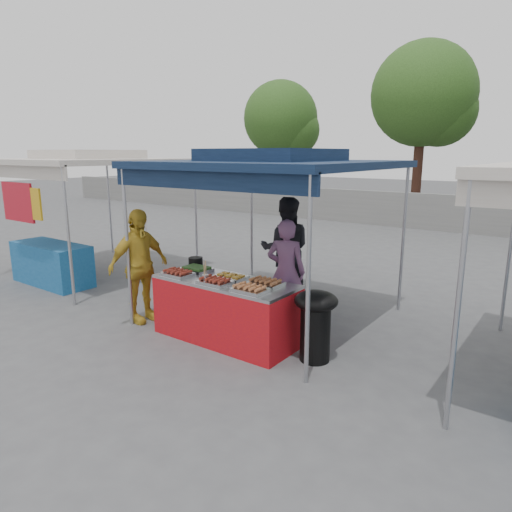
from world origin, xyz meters
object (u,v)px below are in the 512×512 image
Objects in this scene: cooking_pot at (196,261)px; helper_man at (286,249)px; vendor_woman at (286,272)px; wok_burner at (316,320)px; customer_person at (139,266)px; vendor_table at (226,310)px.

helper_man reaches higher than cooking_pot.
cooking_pot is at bearing 10.71° from vendor_woman.
cooking_pot is at bearing 154.70° from wok_burner.
customer_person is at bearing 27.93° from helper_man.
customer_person is (-2.81, -0.36, 0.33)m from wok_burner.
vendor_table is 1.13m from vendor_woman.
cooking_pot is at bearing -43.95° from customer_person.
vendor_woman is 2.20m from customer_person.
vendor_woman reaches higher than wok_burner.
vendor_table is 2.23× the size of wok_burner.
customer_person is (-1.83, -1.23, 0.07)m from vendor_woman.
vendor_woman is at bearing 118.57° from wok_burner.
wok_burner is at bearing 6.61° from vendor_table.
customer_person is at bearing 167.12° from wok_burner.
helper_man is (-0.29, 1.95, 0.47)m from vendor_table.
vendor_table is 1.32m from wok_burner.
wok_burner is (1.30, 0.15, 0.11)m from vendor_table.
wok_burner is at bearing 99.03° from helper_man.
vendor_woman is 0.88× the size of helper_man.
wok_burner is 2.86m from customer_person.
vendor_woman is 0.92× the size of customer_person.
vendor_table is at bearing -21.80° from cooking_pot.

